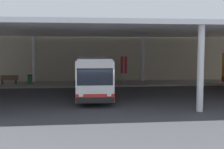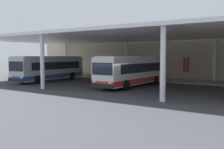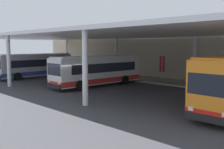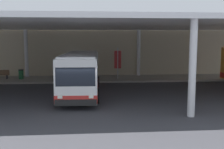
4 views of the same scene
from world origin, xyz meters
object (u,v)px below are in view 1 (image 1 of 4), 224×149
trash_bin (30,79)px  bench_waiting (9,79)px  banner_sign (124,67)px  bus_second_bay (94,76)px

trash_bin → bench_waiting: bearing=174.6°
trash_bin → banner_sign: banner_sign is taller
bus_second_bay → banner_sign: (3.51, 6.72, 0.32)m
bench_waiting → banner_sign: banner_sign is taller
banner_sign → bench_waiting: bearing=175.8°
banner_sign → trash_bin: bearing=176.1°
bench_waiting → trash_bin: trash_bin is taller
bench_waiting → trash_bin: (2.15, -0.20, 0.01)m
bus_second_bay → trash_bin: size_ratio=10.83×
trash_bin → banner_sign: size_ratio=0.31×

